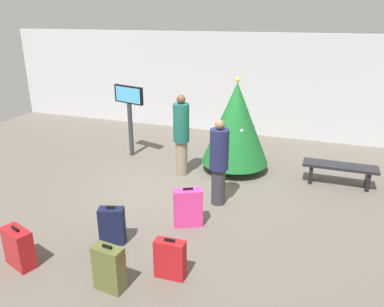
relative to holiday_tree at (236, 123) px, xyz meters
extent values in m
plane|color=#665E54|center=(-0.76, -1.53, -1.17)|extent=(16.00, 16.00, 0.00)
cube|color=silver|center=(-0.76, 3.08, 0.37)|extent=(16.00, 0.20, 3.06)
cylinder|color=#4C3319|center=(0.00, 0.00, -1.06)|extent=(0.12, 0.12, 0.21)
cone|color=#196628|center=(0.00, 0.00, 0.00)|extent=(1.59, 1.59, 1.92)
sphere|color=#F2D84C|center=(0.00, 0.00, 1.02)|extent=(0.12, 0.12, 0.12)
sphere|color=yellow|center=(-0.51, 0.08, -0.35)|extent=(0.08, 0.08, 0.08)
sphere|color=silver|center=(0.21, -0.34, -0.06)|extent=(0.08, 0.08, 0.08)
sphere|color=blue|center=(0.34, 0.25, -0.11)|extent=(0.08, 0.08, 0.08)
sphere|color=red|center=(0.37, 0.18, -0.09)|extent=(0.08, 0.08, 0.08)
sphere|color=blue|center=(-0.08, 0.20, 0.42)|extent=(0.08, 0.08, 0.08)
sphere|color=yellow|center=(-0.24, 0.06, 0.34)|extent=(0.08, 0.08, 0.08)
cylinder|color=#333338|center=(-2.83, 0.06, -0.46)|extent=(0.12, 0.12, 1.41)
cube|color=black|center=(-2.83, 0.06, 0.47)|extent=(0.92, 0.34, 0.45)
cube|color=#4CB2F2|center=(-2.83, 0.02, 0.47)|extent=(0.81, 0.24, 0.38)
cube|color=black|center=(2.37, -0.08, -0.72)|extent=(1.55, 0.44, 0.06)
cube|color=black|center=(1.79, -0.08, -0.96)|extent=(0.08, 0.35, 0.42)
cube|color=black|center=(2.95, -0.08, -0.96)|extent=(0.08, 0.35, 0.42)
cylinder|color=gray|center=(-1.09, -0.70, -0.76)|extent=(0.27, 0.27, 0.82)
cylinder|color=#19594C|center=(-1.09, -0.70, 0.09)|extent=(0.51, 0.51, 0.87)
sphere|color=brown|center=(-1.09, -0.70, 0.63)|extent=(0.20, 0.20, 0.20)
cylinder|color=#333338|center=(0.12, -1.81, -0.79)|extent=(0.27, 0.27, 0.74)
cylinder|color=#1E234C|center=(0.12, -1.81, -0.03)|extent=(0.51, 0.51, 0.79)
sphere|color=#8C6647|center=(0.12, -1.81, 0.46)|extent=(0.18, 0.18, 0.18)
cube|color=#B2191E|center=(-2.11, -4.72, -0.86)|extent=(0.55, 0.39, 0.60)
cube|color=black|center=(-2.11, -4.72, -0.54)|extent=(0.18, 0.09, 0.04)
cube|color=#E5388C|center=(-0.15, -2.79, -0.82)|extent=(0.55, 0.44, 0.69)
cube|color=black|center=(-0.15, -2.79, -0.46)|extent=(0.17, 0.11, 0.04)
cube|color=#B2191E|center=(0.10, -4.20, -0.87)|extent=(0.44, 0.21, 0.58)
cube|color=black|center=(0.10, -4.20, -0.56)|extent=(0.15, 0.04, 0.04)
cube|color=#141938|center=(-1.12, -3.73, -0.85)|extent=(0.45, 0.33, 0.63)
cube|color=black|center=(-1.12, -3.73, -0.52)|extent=(0.14, 0.07, 0.04)
cube|color=#59602D|center=(-0.57, -4.72, -0.84)|extent=(0.44, 0.26, 0.66)
cube|color=black|center=(-0.57, -4.72, -0.49)|extent=(0.15, 0.05, 0.04)
camera|label=1|loc=(1.92, -8.31, 2.37)|focal=35.29mm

